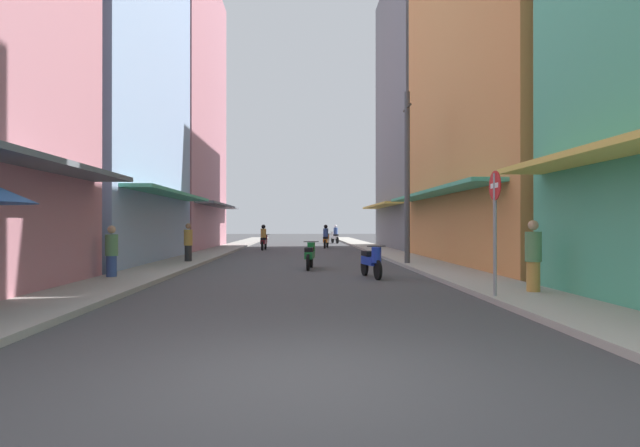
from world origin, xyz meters
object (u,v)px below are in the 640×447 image
Objects in this scene: motorbike_white at (335,235)px; utility_pole at (407,177)px; street_sign_no_entry at (495,217)px; motorbike_green at (310,255)px; motorbike_blue at (371,261)px; motorbike_maroon at (264,239)px; pedestrian_foreground at (533,259)px; motorbike_orange at (326,238)px; pedestrian_midway at (188,244)px; pedestrian_crossing at (112,253)px.

utility_pole is at bearing -87.36° from motorbike_white.
street_sign_no_entry is (-0.10, -8.95, -1.65)m from utility_pole.
street_sign_no_entry is at bearing -65.30° from motorbike_green.
motorbike_blue is 1.02× the size of motorbike_white.
utility_pole is (3.69, 1.14, 2.86)m from motorbike_green.
street_sign_no_entry reaches higher than motorbike_white.
pedestrian_foreground is at bearing -70.81° from motorbike_maroon.
street_sign_no_entry is at bearing -73.98° from motorbike_maroon.
motorbike_maroon is at bearing -149.40° from motorbike_orange.
street_sign_no_entry is (-1.09, -0.65, 0.89)m from pedestrian_foreground.
pedestrian_midway reaches higher than motorbike_maroon.
motorbike_blue is 1.11× the size of pedestrian_midway.
motorbike_orange is 19.21m from motorbike_blue.
street_sign_no_entry is at bearing -50.67° from pedestrian_midway.
motorbike_green is 16.18m from motorbike_orange.
utility_pole is (-0.99, 8.31, 2.54)m from pedestrian_foreground.
motorbike_orange is at bearing 98.79° from utility_pole.
utility_pole is at bearing 27.10° from pedestrian_crossing.
motorbike_white is 0.67× the size of street_sign_no_entry.
pedestrian_foreground is (4.68, -7.16, 0.32)m from motorbike_green.
motorbike_orange is (1.38, 16.12, 0.20)m from motorbike_green.
motorbike_orange and motorbike_white have the same top height.
utility_pole reaches higher than pedestrian_midway.
pedestrian_foreground is 10.86m from pedestrian_crossing.
pedestrian_midway is 0.61× the size of street_sign_no_entry.
street_sign_no_entry is at bearing -88.25° from motorbike_white.
motorbike_maroon is at bearing 79.17° from pedestrian_midway.
motorbike_white is 23.91m from pedestrian_midway.
pedestrian_foreground is at bearing -83.22° from utility_pole.
street_sign_no_entry is at bearing -24.66° from pedestrian_crossing.
motorbike_orange and motorbike_maroon have the same top height.
motorbike_white is 12.52m from motorbike_maroon.
street_sign_no_entry is (3.59, -7.81, 1.21)m from motorbike_green.
motorbike_green is 1.09× the size of pedestrian_foreground.
motorbike_white is (1.21, 9.03, 0.00)m from motorbike_orange.
pedestrian_foreground is at bearing -81.93° from motorbike_orange.
pedestrian_crossing is at bearing -175.96° from motorbike_blue.
motorbike_blue is 5.04m from pedestrian_foreground.
motorbike_maroon is (-3.98, -2.35, 0.00)m from motorbike_orange.
street_sign_no_entry is at bearing -90.64° from utility_pole.
pedestrian_midway is (-6.52, 5.49, 0.30)m from motorbike_blue.
street_sign_no_entry reaches higher than pedestrian_crossing.
utility_pole is (9.27, 4.74, 2.60)m from pedestrian_crossing.
motorbike_blue is 17.40m from motorbike_maroon.
motorbike_orange reaches higher than motorbike_green.
street_sign_no_entry reaches higher than motorbike_blue.
utility_pole is at bearing -81.21° from motorbike_orange.
motorbike_orange is at bearing 70.57° from pedestrian_crossing.
motorbike_maroon is 22.47m from street_sign_no_entry.
pedestrian_foreground reaches higher than motorbike_white.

